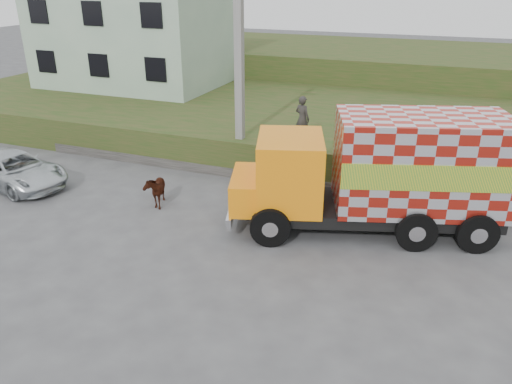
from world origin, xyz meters
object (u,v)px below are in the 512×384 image
at_px(utility_pole, 239,73).
at_px(cow, 155,189).
at_px(suv, 14,170).
at_px(pedestrian, 302,119).
at_px(cargo_truck, 382,173).

distance_m(utility_pole, cow, 5.47).
xyz_separation_m(suv, pedestrian, (9.98, 4.98, 1.74)).
relative_size(cow, pedestrian, 0.78).
distance_m(cargo_truck, pedestrian, 5.09).
bearing_deg(pedestrian, cow, 70.63).
xyz_separation_m(cargo_truck, cow, (-7.61, -0.98, -1.34)).
height_order(cargo_truck, cow, cargo_truck).
bearing_deg(utility_pole, pedestrian, 15.31).
relative_size(utility_pole, suv, 1.74).
height_order(cow, suv, suv).
distance_m(cow, suv, 6.01).
bearing_deg(cow, suv, 160.06).
height_order(cargo_truck, suv, cargo_truck).
bearing_deg(suv, pedestrian, -51.59).
height_order(cargo_truck, pedestrian, cargo_truck).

